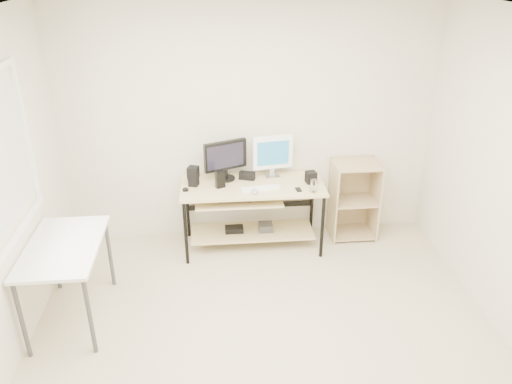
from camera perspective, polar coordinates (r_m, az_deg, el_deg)
The scene contains 16 objects.
room at distance 3.54m, azimuth -0.44°, elevation -1.84°, with size 4.01×4.01×2.62m.
desk at distance 5.34m, azimuth -0.69°, elevation -1.19°, with size 1.50×0.65×0.75m.
side_table at distance 4.52m, azimuth -21.07°, elevation -6.56°, with size 0.60×1.00×0.75m.
shelf_unit at distance 5.72m, azimuth 11.01°, elevation -0.72°, with size 0.50×0.40×0.90m.
black_monitor at distance 5.28m, azimuth -3.51°, elevation 3.91°, with size 0.46×0.22×0.43m.
white_imac at distance 5.33m, azimuth 1.93°, elevation 4.42°, with size 0.43×0.14×0.46m.
keyboard at distance 5.14m, azimuth 0.55°, elevation 0.42°, with size 0.40×0.11×0.01m, color white.
mouse at distance 5.05m, azimuth -0.15°, elevation 0.07°, with size 0.07×0.10×0.04m, color #B2B2B7.
center_speaker at distance 5.35m, azimuth -1.02°, elevation 1.88°, with size 0.17×0.07×0.08m, color black.
speaker_left at distance 5.22m, azimuth -7.17°, elevation 1.85°, with size 0.13×0.13×0.21m.
speaker_right at distance 5.29m, azimuth 6.30°, elevation 1.68°, with size 0.10×0.10×0.12m, color black.
audio_controller at distance 5.16m, azimuth -4.12°, elevation 1.47°, with size 0.09×0.06×0.18m, color black.
volume_puck at distance 5.15m, azimuth -8.07°, elevation 0.27°, with size 0.06×0.06×0.03m, color black.
smartphone at distance 5.14m, azimuth 4.87°, elevation 0.29°, with size 0.05×0.10×0.01m, color black.
coaster at distance 5.11m, azimuth 6.54°, elevation 0.05°, with size 0.08×0.08×0.01m, color #977044.
drinking_glass at distance 5.09m, azimuth 6.58°, elevation 0.73°, with size 0.06×0.06×0.13m, color white.
Camera 1 is at (-0.40, -3.08, 2.95)m, focal length 35.00 mm.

